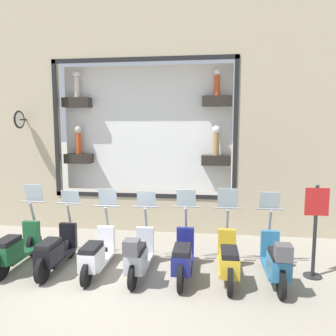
{
  "coord_description": "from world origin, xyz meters",
  "views": [
    {
      "loc": [
        -5.66,
        -1.87,
        2.98
      ],
      "look_at": [
        2.0,
        -0.89,
        2.03
      ],
      "focal_mm": 35.0,
      "sensor_mm": 36.0,
      "label": 1
    }
  ],
  "objects": [
    {
      "name": "ground_plane",
      "position": [
        0.0,
        0.0,
        0.0
      ],
      "size": [
        120.0,
        120.0,
        0.0
      ],
      "primitive_type": "plane",
      "color": "gray"
    },
    {
      "name": "building_facade",
      "position": [
        3.6,
        0.0,
        4.12
      ],
      "size": [
        1.17,
        36.0,
        8.11
      ],
      "color": "tan",
      "rests_on": "ground_plane"
    },
    {
      "name": "scooter_teal_0",
      "position": [
        0.5,
        -3.15,
        0.48
      ],
      "size": [
        1.81,
        0.61,
        1.64
      ],
      "color": "black",
      "rests_on": "ground_plane"
    },
    {
      "name": "scooter_yellow_1",
      "position": [
        0.56,
        -2.26,
        0.44
      ],
      "size": [
        1.81,
        0.61,
        1.7
      ],
      "color": "black",
      "rests_on": "ground_plane"
    },
    {
      "name": "scooter_navy_2",
      "position": [
        0.56,
        -1.37,
        0.44
      ],
      "size": [
        1.81,
        0.6,
        1.65
      ],
      "color": "black",
      "rests_on": "ground_plane"
    },
    {
      "name": "scooter_silver_3",
      "position": [
        0.49,
        -0.48,
        0.46
      ],
      "size": [
        1.79,
        0.6,
        1.6
      ],
      "color": "black",
      "rests_on": "ground_plane"
    },
    {
      "name": "scooter_white_4",
      "position": [
        0.55,
        0.41,
        0.41
      ],
      "size": [
        1.79,
        0.6,
        1.63
      ],
      "color": "black",
      "rests_on": "ground_plane"
    },
    {
      "name": "scooter_black_5",
      "position": [
        0.55,
        1.3,
        0.44
      ],
      "size": [
        1.8,
        0.6,
        1.56
      ],
      "color": "black",
      "rests_on": "ground_plane"
    },
    {
      "name": "scooter_green_6",
      "position": [
        0.56,
        2.18,
        0.45
      ],
      "size": [
        1.81,
        0.61,
        1.69
      ],
      "color": "black",
      "rests_on": "ground_plane"
    },
    {
      "name": "shop_sign_post",
      "position": [
        0.95,
        -3.97,
        1.02
      ],
      "size": [
        0.36,
        0.45,
        1.87
      ],
      "color": "#232326",
      "rests_on": "ground_plane"
    }
  ]
}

